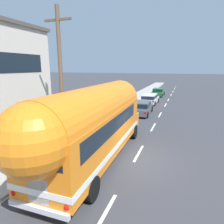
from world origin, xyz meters
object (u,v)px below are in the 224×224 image
(utility_pole, at_px, (61,78))
(car_third, at_px, (158,92))
(car_second, at_px, (150,98))
(car_lead, at_px, (142,107))
(painted_bus, at_px, (92,123))

(utility_pole, relative_size, car_third, 1.88)
(car_second, relative_size, car_third, 0.96)
(car_lead, bearing_deg, car_second, 91.85)
(painted_bus, relative_size, car_third, 2.60)
(car_lead, height_order, car_third, same)
(utility_pole, distance_m, car_third, 25.62)
(utility_pole, xyz_separation_m, car_lead, (2.89, 10.62, -3.68))
(car_second, height_order, car_third, same)
(car_second, bearing_deg, painted_bus, -89.40)
(painted_bus, distance_m, car_third, 26.91)
(car_lead, relative_size, car_second, 1.11)
(car_third, bearing_deg, utility_pole, -96.17)
(painted_bus, xyz_separation_m, car_lead, (0.01, 12.27, -1.56))
(car_third, bearing_deg, car_second, -90.26)
(painted_bus, bearing_deg, car_lead, 89.95)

